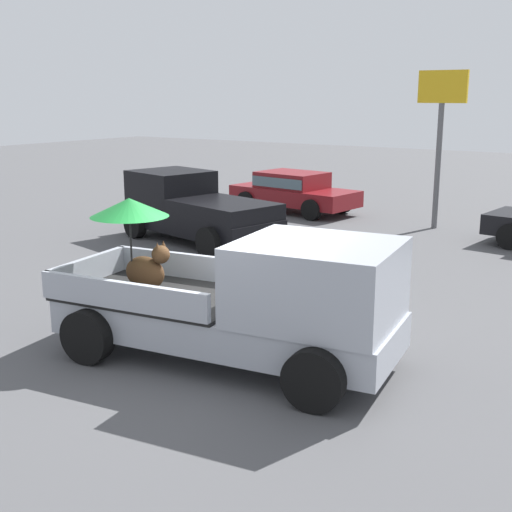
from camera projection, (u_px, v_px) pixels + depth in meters
The scene contains 5 objects.
ground_plane at pixel (226, 359), 9.86m from camera, with size 80.00×80.00×0.00m, color #4C4C4F.
pickup_truck_main at pixel (251, 300), 9.46m from camera, with size 5.27×2.84×2.30m.
pickup_truck_red at pixel (194, 208), 17.71m from camera, with size 5.08×3.00×1.80m.
parked_sedan_far at pixel (293, 190), 22.18m from camera, with size 4.48×2.36×1.33m.
motel_sign at pixel (441, 117), 18.88m from camera, with size 1.40×0.16×4.49m.
Camera 1 is at (5.53, -7.41, 3.79)m, focal length 46.81 mm.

